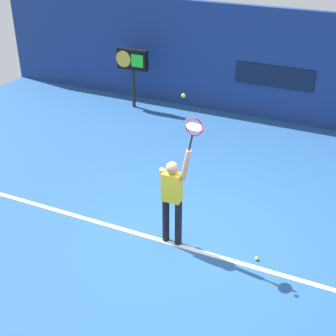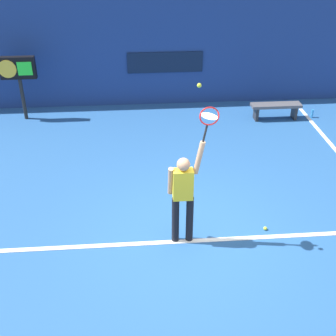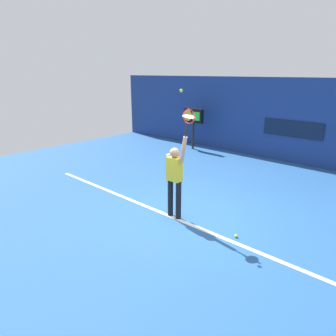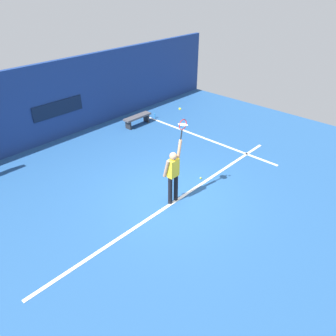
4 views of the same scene
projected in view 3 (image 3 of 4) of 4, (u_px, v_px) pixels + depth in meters
ground_plane at (184, 217)px, 7.29m from camera, size 18.00×18.00×0.00m
back_wall at (295, 121)px, 11.29m from camera, size 18.00×0.20×3.11m
sponsor_banner_center at (292, 129)px, 11.28m from camera, size 2.20×0.03×0.60m
court_baseline at (178, 220)px, 7.14m from camera, size 10.00×0.10×0.01m
tennis_player at (175, 177)px, 6.99m from camera, size 0.59×0.31×1.99m
tennis_racket at (189, 118)px, 6.33m from camera, size 0.37×0.27×0.62m
tennis_ball at (181, 91)px, 6.25m from camera, size 0.07×0.07×0.07m
scoreboard_clock at (193, 118)px, 13.29m from camera, size 0.96×0.20×1.78m
spare_ball at (236, 236)px, 6.38m from camera, size 0.07×0.07×0.07m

